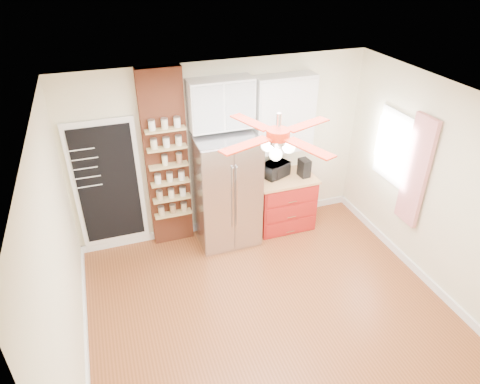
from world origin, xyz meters
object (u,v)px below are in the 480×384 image
object	(u,v)px
fridge	(227,191)
ceiling_fan	(278,135)
red_cabinet	(283,202)
pantry_jar_oats	(165,160)
toaster_oven	(275,169)
coffee_maker	(304,168)
canister_left	(305,173)

from	to	relation	value
fridge	ceiling_fan	world-z (taller)	ceiling_fan
red_cabinet	pantry_jar_oats	world-z (taller)	pantry_jar_oats
toaster_oven	coffee_maker	world-z (taller)	coffee_maker
ceiling_fan	coffee_maker	xyz separation A→B (m)	(1.21, 1.63, -1.38)
fridge	toaster_oven	world-z (taller)	fridge
fridge	toaster_oven	xyz separation A→B (m)	(0.84, 0.14, 0.14)
fridge	ceiling_fan	bearing A→B (deg)	-88.24
fridge	red_cabinet	distance (m)	1.06
coffee_maker	pantry_jar_oats	world-z (taller)	pantry_jar_oats
fridge	coffee_maker	distance (m)	1.27
red_cabinet	ceiling_fan	distance (m)	2.75
ceiling_fan	red_cabinet	bearing A→B (deg)	61.29
fridge	pantry_jar_oats	size ratio (longest dim) A/B	12.32
coffee_maker	pantry_jar_oats	bearing A→B (deg)	170.58
red_cabinet	canister_left	xyz separation A→B (m)	(0.29, -0.08, 0.52)
toaster_oven	pantry_jar_oats	size ratio (longest dim) A/B	2.90
toaster_oven	pantry_jar_oats	bearing A→B (deg)	156.04
ceiling_fan	toaster_oven	distance (m)	2.40
fridge	red_cabinet	bearing A→B (deg)	2.95
fridge	canister_left	distance (m)	1.27
ceiling_fan	coffee_maker	distance (m)	2.45
toaster_oven	coffee_maker	size ratio (longest dim) A/B	1.45
fridge	canister_left	bearing A→B (deg)	-1.53
fridge	ceiling_fan	xyz separation A→B (m)	(0.05, -1.63, 1.55)
canister_left	red_cabinet	bearing A→B (deg)	164.09
red_cabinet	toaster_oven	bearing A→B (deg)	145.08
red_cabinet	toaster_oven	xyz separation A→B (m)	(-0.13, 0.09, 0.56)
red_cabinet	ceiling_fan	size ratio (longest dim) A/B	0.67
fridge	pantry_jar_oats	distance (m)	1.03
coffee_maker	fridge	bearing A→B (deg)	174.58
ceiling_fan	pantry_jar_oats	world-z (taller)	ceiling_fan
toaster_oven	pantry_jar_oats	xyz separation A→B (m)	(-1.68, 0.01, 0.43)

